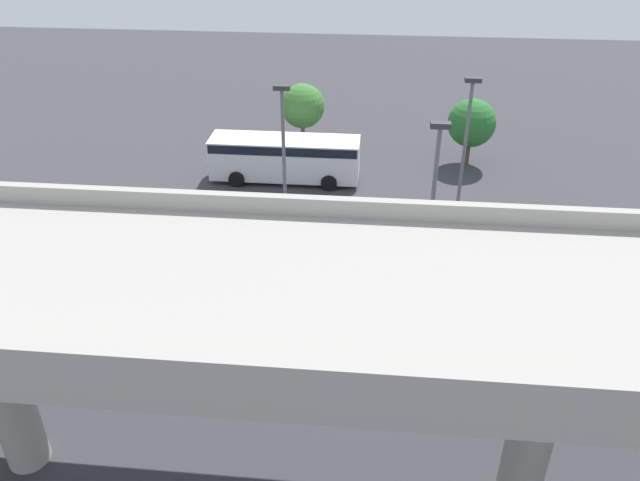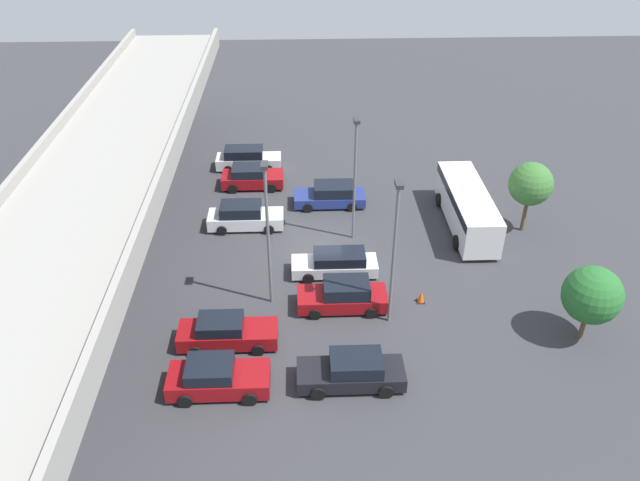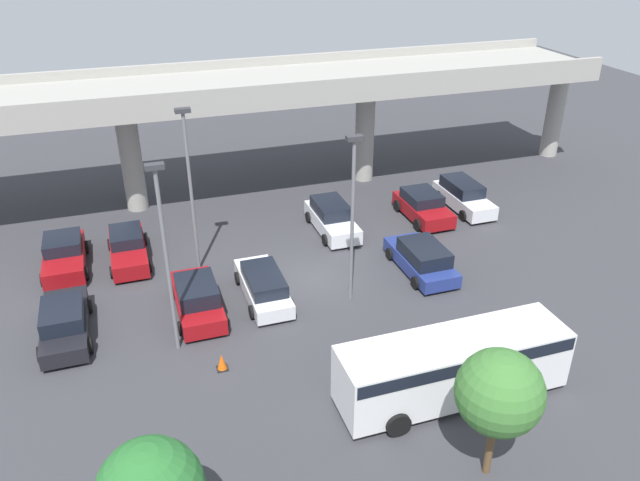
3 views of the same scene
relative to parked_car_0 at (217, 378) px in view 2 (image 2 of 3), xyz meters
name	(u,v)px [view 2 (image 2 of 3)]	position (x,y,z in m)	size (l,w,h in m)	color
ground_plane	(320,249)	(11.32, -5.08, -0.73)	(94.51, 94.51, 0.00)	#38383D
highway_overpass	(115,157)	(11.32, 6.23, 5.61)	(45.34, 7.16, 7.72)	#9E9B93
parked_car_0	(217,378)	(0.00, 0.00, 0.00)	(2.17, 4.58, 1.58)	maroon
parked_car_1	(226,332)	(3.07, -0.15, -0.03)	(1.99, 4.87, 1.53)	maroon
parked_car_2	(343,296)	(5.70, -6.09, 0.02)	(2.11, 4.74, 1.63)	maroon
parked_car_3	(336,263)	(8.77, -5.88, -0.04)	(1.97, 4.88, 1.43)	silver
parked_car_4	(245,216)	(14.08, -0.34, 0.05)	(2.04, 4.78, 1.67)	silver
parked_car_5	(331,195)	(16.80, -6.01, -0.01)	(2.19, 4.78, 1.53)	navy
parked_car_6	(252,177)	(19.66, -0.49, 0.01)	(2.22, 4.35, 1.56)	maroon
parked_car_7	(247,159)	(22.60, -0.01, 0.06)	(1.97, 4.82, 1.65)	silver
parked_car_8	(352,371)	(0.16, -6.10, 0.00)	(2.07, 4.90, 1.57)	black
shuttle_bus	(467,205)	(13.69, -14.50, 0.79)	(8.55, 2.60, 2.53)	white
lamp_post_near_aisle	(395,244)	(4.50, -8.38, 3.99)	(0.70, 0.35, 8.07)	slate
lamp_post_mid_lot	(355,171)	(12.58, -7.17, 3.88)	(0.70, 0.35, 7.86)	slate
lamp_post_by_overpass	(268,226)	(6.32, -2.25, 4.08)	(0.70, 0.35, 8.24)	slate
tree_front_left	(592,295)	(2.87, -17.81, 1.91)	(2.87, 2.87, 4.09)	brown
tree_front_centre	(531,184)	(13.06, -18.03, 2.55)	(2.69, 2.69, 4.64)	brown
traffic_cone	(421,297)	(5.98, -10.30, -0.40)	(0.44, 0.44, 0.70)	black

